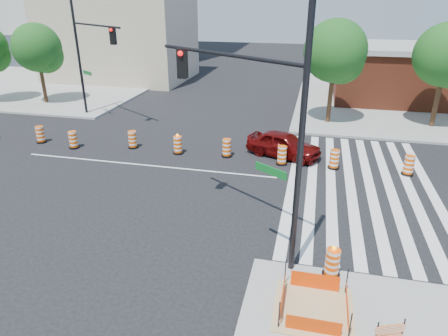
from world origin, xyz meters
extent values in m
plane|color=black|center=(0.00, 0.00, 0.00)|extent=(120.00, 120.00, 0.00)
cube|color=gray|center=(18.00, 18.00, 0.07)|extent=(22.00, 22.00, 0.15)
cube|color=gray|center=(-18.00, 18.00, 0.07)|extent=(22.00, 22.00, 0.15)
cube|color=silver|center=(7.80, 0.00, 0.01)|extent=(0.45, 13.50, 0.01)
cube|color=silver|center=(8.70, 0.00, 0.01)|extent=(0.45, 13.50, 0.01)
cube|color=silver|center=(9.60, 0.00, 0.01)|extent=(0.45, 13.50, 0.01)
cube|color=silver|center=(10.50, 0.00, 0.01)|extent=(0.45, 13.50, 0.01)
cube|color=silver|center=(11.40, 0.00, 0.01)|extent=(0.45, 13.50, 0.01)
cube|color=silver|center=(12.30, 0.00, 0.01)|extent=(0.45, 13.50, 0.01)
cube|color=silver|center=(13.20, 0.00, 0.01)|extent=(0.45, 13.50, 0.01)
cube|color=silver|center=(14.10, 0.00, 0.01)|extent=(0.45, 13.50, 0.01)
cube|color=silver|center=(0.00, 0.00, 0.01)|extent=(14.00, 0.12, 0.01)
cube|color=tan|center=(9.00, -9.00, 0.17)|extent=(2.20, 2.20, 0.05)
cube|color=#E93C04|center=(9.00, -9.90, 0.43)|extent=(1.44, 0.02, 0.55)
cube|color=#E93C04|center=(9.00, -8.10, 0.43)|extent=(1.44, 0.02, 0.55)
cube|color=#E93C04|center=(8.10, -9.00, 0.43)|extent=(0.02, 1.44, 0.55)
cube|color=#E93C04|center=(9.90, -9.00, 0.43)|extent=(0.02, 1.44, 0.55)
cylinder|color=black|center=(8.10, -9.90, 0.60)|extent=(0.04, 0.04, 0.90)
cylinder|color=black|center=(9.90, -9.90, 0.60)|extent=(0.04, 0.04, 0.90)
cylinder|color=black|center=(8.10, -8.10, 0.60)|extent=(0.04, 0.04, 0.90)
cylinder|color=black|center=(9.90, -8.10, 0.60)|extent=(0.04, 0.04, 0.90)
cube|color=brown|center=(18.00, 18.00, 2.10)|extent=(16.00, 8.00, 4.20)
cube|color=gray|center=(18.00, 18.00, 4.40)|extent=(16.50, 8.50, 0.40)
cube|color=tan|center=(-12.00, 22.00, 5.00)|extent=(14.00, 10.00, 10.00)
imported|color=#510706|center=(7.01, 2.96, 0.71)|extent=(4.48, 2.97, 1.42)
cylinder|color=black|center=(8.23, -7.21, 4.33)|extent=(0.19, 0.19, 8.35)
cylinder|color=black|center=(5.61, -5.49, 6.62)|extent=(5.31, 3.53, 0.13)
cube|color=black|center=(3.77, -4.29, 6.10)|extent=(0.33, 0.29, 1.04)
sphere|color=#FF0C0C|center=(3.77, -4.47, 6.47)|extent=(0.19, 0.19, 0.19)
cube|color=#0C591E|center=(7.35, -6.63, 3.28)|extent=(1.07, 0.72, 0.26)
cylinder|color=black|center=(-8.34, 8.19, 4.28)|extent=(0.19, 0.19, 8.25)
cylinder|color=black|center=(-5.75, 6.48, 6.55)|extent=(5.24, 3.51, 0.12)
cube|color=black|center=(-3.94, 5.29, 6.03)|extent=(0.33, 0.29, 1.03)
sphere|color=#FF0C0C|center=(-3.94, 5.11, 6.39)|extent=(0.19, 0.19, 0.19)
cube|color=#0C591E|center=(-7.48, 7.62, 3.25)|extent=(1.06, 0.71, 0.26)
cylinder|color=black|center=(9.50, -7.31, 0.20)|extent=(0.56, 0.56, 0.09)
cylinder|color=#EF5305|center=(9.50, -7.31, 0.67)|extent=(0.45, 0.45, 0.89)
sphere|color=#FF990C|center=(9.50, -7.31, 1.18)|extent=(0.15, 0.15, 0.15)
cube|color=#EF5305|center=(10.83, -9.94, 0.79)|extent=(0.73, 0.32, 0.25)
cylinder|color=black|center=(10.51, -10.07, 0.60)|extent=(0.04, 0.04, 0.91)
cylinder|color=black|center=(11.15, -9.81, 0.60)|extent=(0.04, 0.04, 0.91)
cylinder|color=#382314|center=(-13.25, 10.24, 2.01)|extent=(0.29, 0.29, 4.02)
sphere|color=#154C16|center=(-13.25, 10.24, 4.53)|extent=(3.77, 3.77, 3.77)
sphere|color=#154C16|center=(-12.80, 10.51, 3.90)|extent=(2.77, 2.77, 2.77)
sphere|color=#154C16|center=(-13.62, 10.06, 4.15)|extent=(2.51, 2.51, 2.51)
cylinder|color=#382314|center=(9.48, 9.94, 2.20)|extent=(0.31, 0.31, 4.41)
sphere|color=#154C16|center=(9.48, 9.94, 4.96)|extent=(4.13, 4.13, 4.13)
sphere|color=#154C16|center=(9.96, 10.23, 4.27)|extent=(3.03, 3.03, 3.03)
sphere|color=#154C16|center=(9.09, 9.74, 4.55)|extent=(2.75, 2.75, 2.75)
cylinder|color=#382314|center=(16.35, 10.49, 2.16)|extent=(0.32, 0.32, 4.31)
sphere|color=#154C16|center=(16.35, 10.49, 4.85)|extent=(4.04, 4.04, 4.04)
sphere|color=#154C16|center=(15.95, 10.29, 4.45)|extent=(2.70, 2.70, 2.70)
cylinder|color=black|center=(-7.68, 1.88, 0.05)|extent=(0.60, 0.60, 0.10)
cylinder|color=#EF5305|center=(-7.68, 1.88, 0.55)|extent=(0.48, 0.48, 0.95)
cylinder|color=black|center=(-5.17, 1.47, 0.05)|extent=(0.60, 0.60, 0.10)
cylinder|color=#EF5305|center=(-5.17, 1.47, 0.55)|extent=(0.48, 0.48, 0.95)
cylinder|color=black|center=(-1.78, 2.30, 0.05)|extent=(0.60, 0.60, 0.10)
cylinder|color=#EF5305|center=(-1.78, 2.30, 0.55)|extent=(0.48, 0.48, 0.95)
cylinder|color=black|center=(1.13, 2.03, 0.05)|extent=(0.60, 0.60, 0.10)
cylinder|color=#EF5305|center=(1.13, 2.03, 0.55)|extent=(0.48, 0.48, 0.95)
sphere|color=#FF990C|center=(1.13, 2.03, 1.10)|extent=(0.16, 0.16, 0.16)
cylinder|color=black|center=(3.94, 2.21, 0.05)|extent=(0.60, 0.60, 0.10)
cylinder|color=#EF5305|center=(3.94, 2.21, 0.55)|extent=(0.48, 0.48, 0.95)
cylinder|color=black|center=(7.04, 1.79, 0.05)|extent=(0.60, 0.60, 0.10)
cylinder|color=#EF5305|center=(7.04, 1.79, 0.55)|extent=(0.48, 0.48, 0.95)
cylinder|color=black|center=(9.74, 1.84, 0.05)|extent=(0.60, 0.60, 0.10)
cylinder|color=#EF5305|center=(9.74, 1.84, 0.55)|extent=(0.48, 0.48, 0.95)
cylinder|color=black|center=(13.36, 1.86, 0.05)|extent=(0.60, 0.60, 0.10)
cylinder|color=#EF5305|center=(13.36, 1.86, 0.55)|extent=(0.48, 0.48, 0.95)
camera|label=1|loc=(8.53, -18.10, 8.35)|focal=32.00mm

